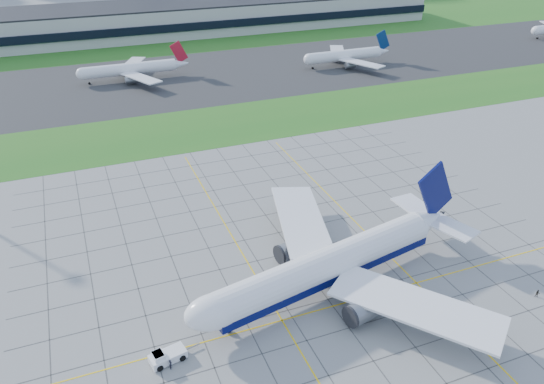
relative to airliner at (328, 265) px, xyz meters
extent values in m
plane|color=gray|center=(-1.37, -3.04, -5.30)|extent=(1400.00, 1400.00, 0.00)
cube|color=#21631C|center=(-1.37, 86.96, -5.28)|extent=(700.00, 35.00, 0.04)
cube|color=#383838|center=(-1.37, 141.96, -5.27)|extent=(700.00, 75.00, 0.04)
cube|color=#21631C|center=(-1.37, 251.96, -5.28)|extent=(700.00, 145.00, 0.04)
cube|color=#474744|center=(-49.37, 6.96, -5.29)|extent=(0.18, 130.00, 0.02)
cube|color=#474744|center=(-41.37, 6.96, -5.29)|extent=(0.18, 130.00, 0.02)
cube|color=#474744|center=(-33.37, 6.96, -5.29)|extent=(0.18, 130.00, 0.02)
cube|color=#474744|center=(-25.37, 6.96, -5.29)|extent=(0.18, 130.00, 0.02)
cube|color=#474744|center=(-17.37, 6.96, -5.29)|extent=(0.18, 130.00, 0.02)
cube|color=#474744|center=(-9.37, 6.96, -5.29)|extent=(0.18, 130.00, 0.02)
cube|color=#474744|center=(-1.37, 6.96, -5.29)|extent=(0.18, 130.00, 0.02)
cube|color=#474744|center=(6.63, 6.96, -5.29)|extent=(0.18, 130.00, 0.02)
cube|color=#474744|center=(14.63, 6.96, -5.29)|extent=(0.18, 130.00, 0.02)
cube|color=#474744|center=(22.63, 6.96, -5.29)|extent=(0.18, 130.00, 0.02)
cube|color=#474744|center=(30.63, 6.96, -5.29)|extent=(0.18, 130.00, 0.02)
cube|color=#474744|center=(38.63, 6.96, -5.29)|extent=(0.18, 130.00, 0.02)
cube|color=#474744|center=(46.63, 6.96, -5.29)|extent=(0.18, 130.00, 0.02)
cube|color=#474744|center=(-1.37, -19.04, -5.29)|extent=(110.00, 0.18, 0.02)
cube|color=#474744|center=(-1.37, -11.04, -5.29)|extent=(110.00, 0.18, 0.02)
cube|color=#474744|center=(-1.37, -3.04, -5.29)|extent=(110.00, 0.18, 0.02)
cube|color=#474744|center=(-1.37, 4.96, -5.29)|extent=(110.00, 0.18, 0.02)
cube|color=#474744|center=(-1.37, 12.96, -5.29)|extent=(110.00, 0.18, 0.02)
cube|color=#474744|center=(-1.37, 20.96, -5.29)|extent=(110.00, 0.18, 0.02)
cube|color=#474744|center=(-1.37, 28.96, -5.29)|extent=(110.00, 0.18, 0.02)
cube|color=#474744|center=(-1.37, 36.96, -5.29)|extent=(110.00, 0.18, 0.02)
cube|color=#474744|center=(-1.37, 44.96, -5.29)|extent=(110.00, 0.18, 0.02)
cube|color=#474744|center=(-1.37, 52.96, -5.29)|extent=(110.00, 0.18, 0.02)
cube|color=#474744|center=(-1.37, 60.96, -5.29)|extent=(110.00, 0.18, 0.02)
cube|color=yellow|center=(-1.37, -5.04, -5.28)|extent=(120.00, 0.25, 0.03)
cube|color=yellow|center=(-11.37, 16.96, -5.28)|extent=(0.25, 100.00, 0.03)
cube|color=yellow|center=(16.63, 16.96, -5.28)|extent=(0.25, 100.00, 0.03)
cube|color=#B7B7B2|center=(38.63, 226.96, 2.20)|extent=(260.00, 42.00, 15.00)
cube|color=black|center=(38.63, 205.46, 1.70)|extent=(260.00, 1.00, 4.00)
cube|color=black|center=(38.63, 226.96, 10.10)|extent=(260.00, 42.00, 0.80)
cylinder|color=white|center=(-0.42, -0.09, 0.42)|extent=(47.28, 15.50, 6.13)
cube|color=#070C47|center=(-0.42, -0.09, -1.52)|extent=(47.19, 15.10, 1.64)
ellipsoid|color=white|center=(-23.43, -4.83, 0.42)|extent=(10.85, 7.99, 6.13)
cube|color=black|center=(-25.64, -5.29, 0.93)|extent=(2.86, 3.66, 0.61)
cone|color=white|center=(26.11, 5.39, 0.72)|extent=(9.18, 7.36, 5.82)
cube|color=#070C47|center=(26.61, 5.49, 7.57)|extent=(11.02, 2.75, 13.04)
cube|color=white|center=(2.29, 17.17, -0.60)|extent=(16.01, 30.00, 0.99)
cube|color=white|center=(8.89, -14.86, -0.60)|extent=(24.77, 28.28, 0.99)
cylinder|color=slate|center=(-2.58, 10.42, -2.65)|extent=(7.29, 5.15, 3.88)
cylinder|color=slate|center=(1.75, -10.59, -2.65)|extent=(7.29, 5.15, 3.88)
cylinder|color=gray|center=(-20.93, -4.32, -3.98)|extent=(0.43, 0.43, 2.66)
cylinder|color=black|center=(-20.93, -4.32, -4.74)|extent=(1.20, 0.73, 1.12)
cylinder|color=black|center=(3.93, 4.15, -4.64)|extent=(1.55, 1.47, 1.33)
cylinder|color=black|center=(5.25, -2.26, -4.64)|extent=(1.55, 1.47, 1.33)
cube|color=white|center=(-31.79, -6.79, -4.44)|extent=(6.18, 3.79, 1.34)
cube|color=white|center=(-33.29, -7.10, -3.48)|extent=(2.12, 2.41, 1.05)
cube|color=black|center=(-33.29, -7.10, -3.29)|extent=(1.89, 2.19, 0.67)
cube|color=gray|center=(-27.75, -5.96, -4.73)|extent=(2.85, 0.75, 0.17)
cylinder|color=black|center=(-33.92, -5.96, -4.78)|extent=(1.13, 0.68, 1.05)
cylinder|color=black|center=(-33.42, -8.40, -4.78)|extent=(1.13, 0.68, 1.05)
cylinder|color=black|center=(-30.16, -5.18, -4.78)|extent=(1.13, 0.68, 1.05)
cylinder|color=black|center=(-29.66, -7.62, -4.78)|extent=(1.13, 0.68, 1.05)
imported|color=black|center=(-31.74, -8.59, -4.42)|extent=(0.58, 0.73, 1.76)
imported|color=black|center=(34.92, -16.72, -4.52)|extent=(0.97, 0.92, 1.57)
cylinder|color=white|center=(-14.41, 147.64, -0.80)|extent=(36.82, 4.80, 4.80)
cube|color=#A81326|center=(6.05, 147.64, 4.20)|extent=(7.46, 0.40, 9.15)
cube|color=white|center=(-11.85, 158.64, -1.60)|extent=(13.89, 20.66, 0.40)
cube|color=white|center=(-11.85, 136.64, -1.60)|extent=(13.89, 20.66, 0.40)
cylinder|color=black|center=(-11.34, 149.84, -4.80)|extent=(1.00, 1.00, 1.00)
cylinder|color=black|center=(-11.34, 145.44, -4.80)|extent=(1.00, 1.00, 1.00)
cylinder|color=white|center=(76.32, 134.47, -0.80)|extent=(34.24, 4.80, 4.80)
cube|color=navy|center=(95.34, 134.47, 4.20)|extent=(7.46, 0.40, 9.15)
cube|color=white|center=(78.70, 145.47, -1.60)|extent=(13.89, 20.66, 0.40)
cube|color=white|center=(78.70, 123.47, -1.60)|extent=(13.89, 20.66, 0.40)
cylinder|color=black|center=(79.17, 136.67, -4.80)|extent=(1.00, 1.00, 1.00)
cylinder|color=black|center=(79.17, 132.27, -4.80)|extent=(1.00, 1.00, 1.00)
camera|label=1|loc=(-38.88, -69.60, 59.29)|focal=35.00mm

